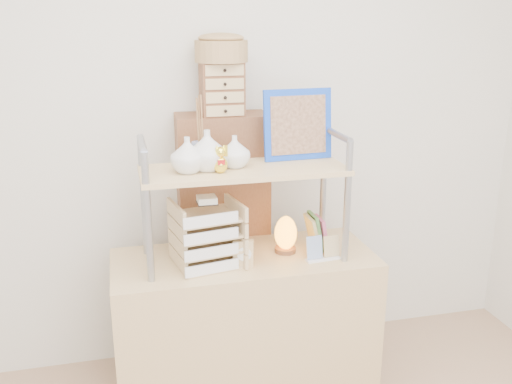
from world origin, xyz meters
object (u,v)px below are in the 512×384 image
desk (245,329)px  letter_tray (208,238)px  cabinet (224,243)px  salt_lamp (285,234)px

desk → letter_tray: (-0.17, -0.05, 0.50)m
cabinet → salt_lamp: bearing=-55.4°
cabinet → desk: bearing=-83.5°
desk → letter_tray: 0.53m
desk → salt_lamp: bearing=3.3°
desk → cabinet: 0.48m
letter_tray → salt_lamp: 0.38m
desk → salt_lamp: salt_lamp is taller
letter_tray → salt_lamp: (0.37, 0.06, -0.04)m
desk → letter_tray: letter_tray is taller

